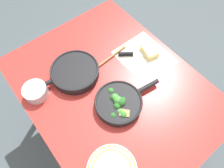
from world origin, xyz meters
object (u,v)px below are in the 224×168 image
(grater_knife, at_px, (135,54))
(skillet_broccoli, at_px, (119,103))
(skillet_eggs, at_px, (74,72))
(cheese_block, at_px, (150,51))
(prep_bowl_steel, at_px, (36,92))
(wooden_spoon, at_px, (98,66))

(grater_knife, bearing_deg, skillet_broccoli, -109.48)
(skillet_eggs, bearing_deg, grater_knife, 172.78)
(grater_knife, relative_size, cheese_block, 2.16)
(skillet_broccoli, xyz_separation_m, prep_bowl_steel, (-0.32, -0.30, 0.00))
(wooden_spoon, bearing_deg, grater_knife, 159.10)
(prep_bowl_steel, bearing_deg, skillet_eggs, 83.71)
(skillet_broccoli, relative_size, skillet_eggs, 0.87)
(skillet_broccoli, xyz_separation_m, grater_knife, (-0.19, 0.28, -0.02))
(skillet_broccoli, bearing_deg, grater_knife, 41.55)
(wooden_spoon, height_order, grater_knife, grater_knife)
(wooden_spoon, height_order, cheese_block, cheese_block)
(cheese_block, bearing_deg, prep_bowl_steel, -104.73)
(skillet_broccoli, height_order, cheese_block, skillet_broccoli)
(skillet_eggs, height_order, wooden_spoon, skillet_eggs)
(prep_bowl_steel, bearing_deg, cheese_block, 75.27)
(skillet_eggs, height_order, grater_knife, skillet_eggs)
(wooden_spoon, height_order, prep_bowl_steel, prep_bowl_steel)
(skillet_eggs, distance_m, wooden_spoon, 0.14)
(wooden_spoon, distance_m, cheese_block, 0.32)
(skillet_eggs, height_order, prep_bowl_steel, prep_bowl_steel)
(wooden_spoon, relative_size, cheese_block, 3.02)
(cheese_block, relative_size, prep_bowl_steel, 0.91)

